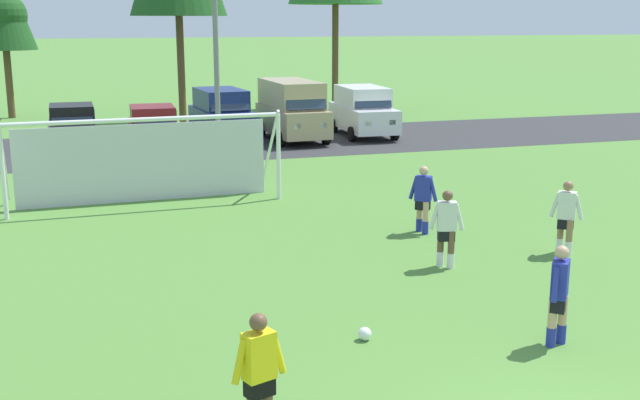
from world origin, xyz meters
name	(u,v)px	position (x,y,z in m)	size (l,w,h in m)	color
ground_plane	(275,195)	(0.00, 15.00, 0.00)	(400.00, 400.00, 0.00)	#518438
parking_lot_strip	(217,144)	(0.00, 25.00, 0.00)	(52.00, 8.40, 0.01)	#333335
soccer_ball	(365,334)	(-1.24, 4.14, 0.11)	(0.22, 0.22, 0.22)	white
soccer_goal	(145,157)	(-3.71, 15.13, 1.29)	(7.48, 2.18, 2.57)	white
referee	(259,377)	(-3.53, 1.67, 0.82)	(0.74, 0.36, 1.64)	brown
player_striker_near	(423,200)	(2.37, 9.86, 0.82)	(0.58, 0.58, 1.64)	tan
player_midfield_center	(566,218)	(4.62, 7.32, 0.82)	(0.58, 0.58, 1.64)	#936B4C
player_defender_far	(559,296)	(1.60, 3.07, 0.82)	(0.60, 0.56, 1.64)	tan
player_winger_left	(446,229)	(1.70, 7.23, 0.82)	(0.70, 0.37, 1.64)	brown
parked_car_slot_far_left	(73,126)	(-5.62, 25.79, 0.88)	(2.07, 4.22, 1.72)	black
parked_car_slot_left	(153,128)	(-2.59, 24.34, 0.88)	(2.12, 4.25, 1.72)	maroon
parked_car_slot_center_left	(222,114)	(0.45, 26.04, 1.11)	(2.41, 4.73, 2.16)	navy
parked_car_slot_center	(292,109)	(3.30, 25.18, 1.34)	(2.33, 4.87, 2.52)	tan
parked_car_slot_center_right	(363,111)	(6.61, 25.45, 1.11)	(2.28, 4.67, 2.16)	silver
tree_left_edge	(2,4)	(-8.68, 36.98, 5.77)	(3.15, 3.15, 8.41)	brown
street_lamp	(221,46)	(-0.66, 19.67, 4.16)	(2.00, 0.32, 8.04)	slate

